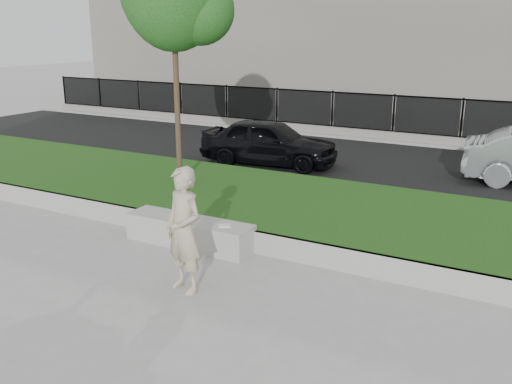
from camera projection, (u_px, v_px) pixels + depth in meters
The scene contains 10 objects.
ground at pixel (216, 273), 9.03m from camera, with size 90.00×90.00×0.00m, color gray.
grass_bank at pixel (296, 210), 11.50m from camera, with size 34.00×4.00×0.40m, color #0D360D.
grass_kerb at pixel (248, 241), 9.85m from camera, with size 34.00×0.08×0.40m, color gray.
street at pixel (378, 164), 16.18m from camera, with size 34.00×7.00×0.04m, color black.
far_pavement at pixel (417, 137), 19.95m from camera, with size 34.00×3.00×0.12m, color gray.
iron_fence at pixel (411, 128), 18.98m from camera, with size 32.00×0.30×1.50m.
stone_bench at pixel (190, 232), 10.13m from camera, with size 2.40×0.60×0.49m, color gray.
man at pixel (184, 230), 8.20m from camera, with size 0.68×0.45×1.87m, color #B6A98C.
book at pixel (224, 226), 9.68m from camera, with size 0.21×0.15×0.02m, color silver.
car_dark at pixel (269, 142), 15.83m from camera, with size 1.53×3.80×1.30m, color black.
Camera 1 is at (4.58, -6.98, 3.74)m, focal length 40.00 mm.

